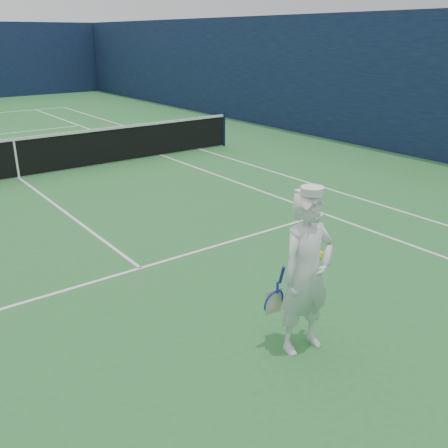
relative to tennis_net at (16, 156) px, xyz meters
name	(u,v)px	position (x,y,z in m)	size (l,w,h in m)	color
ground	(19,178)	(0.00, 0.00, -0.55)	(80.00, 80.00, 0.00)	#2A7033
court_markings	(19,178)	(0.00, 0.00, -0.55)	(11.03, 23.83, 0.01)	white
windscreen_fence	(7,96)	(0.00, 0.00, 1.45)	(20.12, 36.12, 4.00)	#0F1A39
tennis_net	(16,156)	(0.00, 0.00, 0.00)	(12.88, 0.09, 1.07)	#141E4C
tennis_player	(307,274)	(0.52, -9.35, 0.38)	(0.77, 0.53, 1.92)	white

